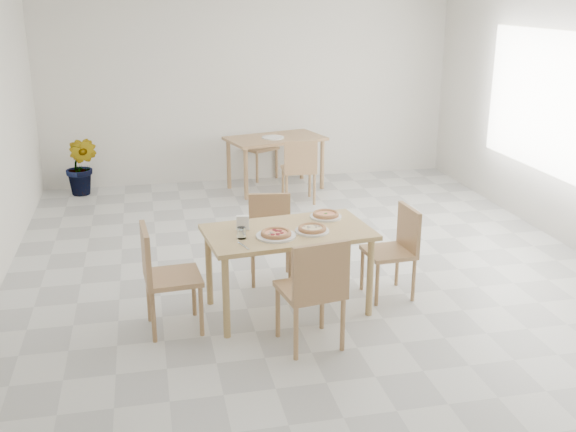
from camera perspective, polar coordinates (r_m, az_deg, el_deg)
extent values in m
plane|color=silver|center=(7.01, 1.50, -4.18)|extent=(7.00, 7.00, 0.00)
plane|color=silver|center=(9.99, -3.26, 10.95)|extent=(6.00, 0.00, 6.00)
plane|color=silver|center=(3.44, 15.62, -4.40)|extent=(6.00, 0.00, 6.00)
cube|color=white|center=(8.08, 22.30, 8.57)|extent=(1.60, 0.02, 3.20)
cube|color=tan|center=(5.80, 0.00, -1.38)|extent=(1.49, 0.95, 0.04)
cylinder|color=tan|center=(5.49, -5.27, -6.89)|extent=(0.06, 0.06, 0.71)
cylinder|color=tan|center=(5.87, 6.96, -5.19)|extent=(0.06, 0.06, 0.71)
cylinder|color=tan|center=(6.08, -6.71, -4.34)|extent=(0.06, 0.06, 0.71)
cylinder|color=tan|center=(6.43, 4.47, -2.97)|extent=(0.06, 0.06, 0.71)
cube|color=#AA8055|center=(5.33, 1.87, -6.26)|extent=(0.53, 0.53, 0.04)
cube|color=#AA8055|center=(5.05, 2.83, -4.69)|extent=(0.46, 0.12, 0.44)
cylinder|color=#AA8055|center=(5.67, 2.90, -7.44)|extent=(0.04, 0.04, 0.45)
cylinder|color=#AA8055|center=(5.53, -0.87, -8.10)|extent=(0.04, 0.04, 0.45)
cylinder|color=#AA8055|center=(5.35, 4.65, -9.14)|extent=(0.04, 0.04, 0.45)
cylinder|color=#AA8055|center=(5.20, 0.68, -9.90)|extent=(0.04, 0.04, 0.45)
cube|color=#AA8055|center=(6.52, -1.48, -2.01)|extent=(0.46, 0.46, 0.04)
cube|color=#AA8055|center=(6.62, -1.58, 0.29)|extent=(0.41, 0.10, 0.39)
cylinder|color=#AA8055|center=(6.43, -2.96, -4.43)|extent=(0.04, 0.04, 0.40)
cylinder|color=#AA8055|center=(6.44, 0.17, -4.35)|extent=(0.04, 0.04, 0.40)
cylinder|color=#AA8055|center=(6.75, -3.03, -3.27)|extent=(0.04, 0.04, 0.40)
cylinder|color=#AA8055|center=(6.77, -0.05, -3.20)|extent=(0.04, 0.04, 0.40)
cube|color=#AA8055|center=(5.64, -9.72, -5.16)|extent=(0.48, 0.48, 0.04)
cube|color=#AA8055|center=(5.54, -11.94, -3.13)|extent=(0.08, 0.45, 0.43)
cylinder|color=#AA8055|center=(5.59, -7.35, -7.99)|extent=(0.04, 0.04, 0.44)
cylinder|color=#AA8055|center=(5.94, -7.98, -6.39)|extent=(0.04, 0.04, 0.44)
cylinder|color=#AA8055|center=(5.56, -11.32, -8.41)|extent=(0.04, 0.04, 0.44)
cylinder|color=#AA8055|center=(5.90, -11.70, -6.77)|extent=(0.04, 0.04, 0.44)
cube|color=#AA8055|center=(6.25, 8.51, -3.06)|extent=(0.44, 0.44, 0.04)
cube|color=#AA8055|center=(6.25, 10.19, -1.00)|extent=(0.07, 0.42, 0.40)
cylinder|color=#AA8055|center=(6.42, 6.30, -4.53)|extent=(0.04, 0.04, 0.41)
cylinder|color=#AA8055|center=(6.11, 7.55, -5.78)|extent=(0.04, 0.04, 0.41)
cylinder|color=#AA8055|center=(6.55, 9.22, -4.17)|extent=(0.04, 0.04, 0.41)
cylinder|color=#AA8055|center=(6.26, 10.58, -5.36)|extent=(0.04, 0.04, 0.41)
cylinder|color=white|center=(6.12, 3.21, -0.05)|extent=(0.29, 0.29, 0.02)
cylinder|color=white|center=(5.75, 2.06, -1.27)|extent=(0.29, 0.29, 0.02)
cylinder|color=white|center=(5.63, -1.02, -1.69)|extent=(0.34, 0.34, 0.02)
cylinder|color=tan|center=(6.11, 3.21, 0.09)|extent=(0.28, 0.28, 0.01)
torus|color=tan|center=(6.11, 3.22, 0.18)|extent=(0.29, 0.29, 0.03)
cylinder|color=#E14A27|center=(6.11, 3.21, 0.17)|extent=(0.21, 0.21, 0.01)
ellipsoid|color=#2A6517|center=(6.11, 3.22, 0.23)|extent=(0.05, 0.05, 0.01)
cylinder|color=tan|center=(5.74, 2.06, -1.13)|extent=(0.31, 0.31, 0.01)
torus|color=tan|center=(5.74, 2.06, -1.03)|extent=(0.31, 0.31, 0.03)
cylinder|color=beige|center=(5.74, 2.06, -1.04)|extent=(0.23, 0.23, 0.01)
cylinder|color=tan|center=(5.62, -1.02, -1.54)|extent=(0.28, 0.28, 0.01)
torus|color=tan|center=(5.62, -1.02, -1.45)|extent=(0.28, 0.28, 0.03)
cylinder|color=#E14A27|center=(5.62, -1.02, -1.46)|extent=(0.21, 0.21, 0.01)
cylinder|color=white|center=(5.88, -3.85, -0.47)|extent=(0.07, 0.07, 0.09)
cylinder|color=white|center=(5.59, -3.96, -1.44)|extent=(0.07, 0.07, 0.10)
cube|color=silver|center=(5.80, -3.84, -1.14)|extent=(0.13, 0.08, 0.01)
cube|color=white|center=(5.77, -3.85, -0.53)|extent=(0.11, 0.06, 0.12)
cube|color=silver|center=(5.70, -4.19, -1.54)|extent=(0.04, 0.18, 0.01)
cube|color=silver|center=(5.44, -3.78, -2.54)|extent=(0.08, 0.19, 0.01)
cube|color=#AA8055|center=(9.56, -1.09, 6.57)|extent=(1.47, 1.07, 0.04)
cylinder|color=#AA8055|center=(9.14, -3.58, 3.55)|extent=(0.06, 0.06, 0.71)
cylinder|color=#AA8055|center=(9.65, 2.91, 4.37)|extent=(0.06, 0.06, 0.71)
cylinder|color=#AA8055|center=(9.69, -5.04, 4.38)|extent=(0.06, 0.06, 0.71)
cylinder|color=#AA8055|center=(10.18, 1.18, 5.13)|extent=(0.06, 0.06, 0.71)
cube|color=#AA8055|center=(9.01, 0.89, 3.96)|extent=(0.46, 0.46, 0.04)
cube|color=#AA8055|center=(8.77, 1.10, 5.08)|extent=(0.44, 0.07, 0.41)
cylinder|color=#AA8055|center=(9.28, 1.85, 2.90)|extent=(0.04, 0.04, 0.42)
cylinder|color=#AA8055|center=(9.23, -0.43, 2.81)|extent=(0.04, 0.04, 0.42)
cylinder|color=#AA8055|center=(8.93, 2.25, 2.26)|extent=(0.04, 0.04, 0.42)
cylinder|color=#AA8055|center=(8.87, -0.12, 2.17)|extent=(0.04, 0.04, 0.42)
cube|color=#AA8055|center=(10.20, -2.55, 5.81)|extent=(0.63, 0.63, 0.04)
cube|color=#AA8055|center=(10.30, -3.33, 7.29)|extent=(0.42, 0.28, 0.44)
cylinder|color=#AA8055|center=(9.98, -2.64, 4.08)|extent=(0.04, 0.04, 0.45)
cylinder|color=#AA8055|center=(10.24, -0.97, 4.46)|extent=(0.04, 0.04, 0.45)
cylinder|color=#AA8055|center=(10.28, -4.08, 4.47)|extent=(0.04, 0.04, 0.45)
cylinder|color=#AA8055|center=(10.52, -2.42, 4.83)|extent=(0.04, 0.04, 0.45)
cylinder|color=white|center=(9.50, -1.29, 6.66)|extent=(0.31, 0.31, 0.02)
imported|color=#1C5A1B|center=(9.75, -17.06, 4.06)|extent=(0.56, 0.52, 0.82)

